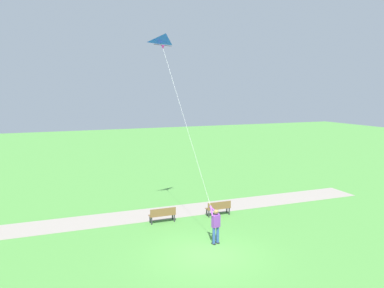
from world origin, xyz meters
name	(u,v)px	position (x,y,z in m)	size (l,w,h in m)	color
ground_plane	(207,254)	(0.00, 0.00, 0.00)	(120.00, 120.00, 0.00)	#4C8E3D
walkway_path	(130,217)	(6.54, 2.00, 0.01)	(2.40, 32.00, 0.02)	gray
person_kite_flyer	(216,223)	(0.96, -0.90, 1.05)	(0.63, 0.51, 1.83)	#232328
flying_kite	(166,43)	(5.18, 0.13, 10.01)	(4.40, 1.66, 8.70)	blue
park_bench_near_walkway	(219,207)	(4.77, -2.96, 0.51)	(0.47, 1.51, 0.88)	brown
park_bench_far_walkway	(163,214)	(4.84, 0.54, 0.51)	(0.47, 1.51, 0.88)	brown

